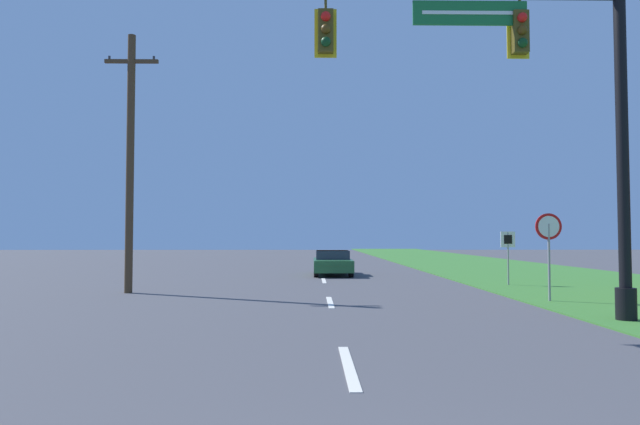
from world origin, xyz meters
The scene contains 7 objects.
grass_verge_right centered at (10.50, 30.00, 0.02)m, with size 10.00×110.00×0.04m.
road_center_line centered at (0.00, 22.00, 0.01)m, with size 0.16×34.80×0.01m.
signal_mast centered at (4.60, 10.23, 4.90)m, with size 7.85×0.47×8.12m.
car_ahead centered at (0.50, 25.64, 0.60)m, with size 1.83×4.37×1.19m.
stop_sign centered at (6.28, 13.97, 1.86)m, with size 0.76×0.07×2.50m.
route_sign_post centered at (6.98, 19.40, 1.53)m, with size 0.55×0.06×2.03m.
utility_pole_near centered at (-6.63, 16.87, 4.51)m, with size 1.80×0.26×8.71m.
Camera 1 is at (-0.54, -2.28, 1.87)m, focal length 32.00 mm.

